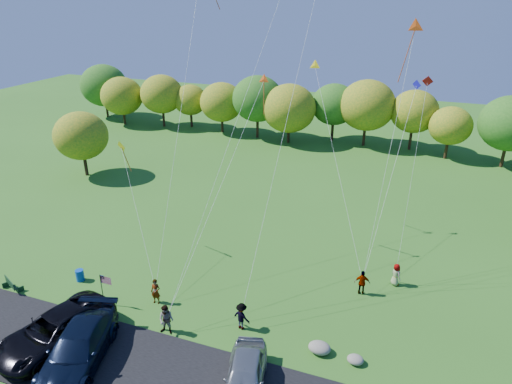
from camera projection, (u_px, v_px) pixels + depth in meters
ground at (188, 328)px, 27.05m from camera, size 140.00×140.00×0.00m
asphalt_lane at (151, 376)px, 23.61m from camera, size 44.00×6.00×0.06m
treeline at (330, 113)px, 56.02m from camera, size 77.13×27.94×8.05m
minivan_dark at (55, 330)px, 25.41m from camera, size 4.52×7.22×1.86m
minivan_navy at (78, 348)px, 24.09m from camera, size 4.46×7.07×1.91m
minivan_silver at (245, 376)px, 22.54m from camera, size 3.09×5.22×1.67m
flyer_a at (156, 292)px, 28.89m from camera, size 0.67×0.48×1.72m
flyer_b at (166, 320)px, 26.28m from camera, size 0.96×0.77×1.90m
flyer_c at (242, 316)px, 26.69m from camera, size 1.25×0.91×1.73m
flyer_d at (362, 283)px, 29.75m from camera, size 1.07×0.57×1.74m
flyer_e at (396, 275)px, 30.72m from camera, size 0.90×0.92×1.60m
park_bench at (11, 284)px, 30.27m from camera, size 1.57×0.90×0.89m
trash_barrel at (80, 275)px, 31.33m from camera, size 0.55×0.55×0.82m
flag_assembly at (104, 283)px, 28.33m from camera, size 0.83×0.54×2.25m
boulder_near at (319, 348)px, 25.11m from camera, size 1.25×0.98×0.63m
boulder_far at (355, 360)px, 24.40m from camera, size 0.90×0.75×0.47m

